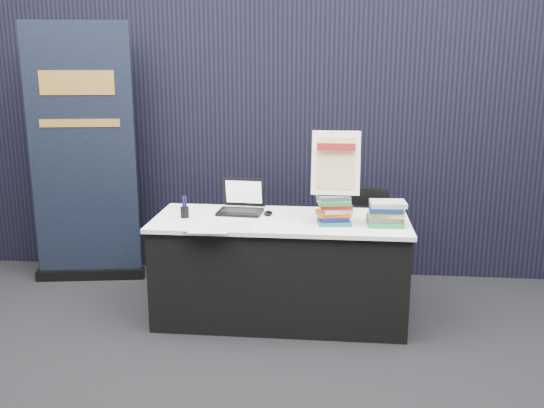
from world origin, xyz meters
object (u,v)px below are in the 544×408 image
at_px(pullup_banner, 84,170).
at_px(stacking_chair, 364,237).
at_px(book_stack_short, 386,213).
at_px(info_sign, 336,164).
at_px(display_table, 280,269).
at_px(laptop, 241,204).
at_px(book_stack_tall, 335,210).

bearing_deg(pullup_banner, stacking_chair, -11.45).
xyz_separation_m(book_stack_short, pullup_banner, (-2.42, 0.74, 0.12)).
bearing_deg(info_sign, pullup_banner, 161.66).
distance_m(display_table, stacking_chair, 0.84).
distance_m(info_sign, pullup_banner, 2.20).
height_order(info_sign, stacking_chair, info_sign).
xyz_separation_m(laptop, info_sign, (0.69, -0.23, 0.35)).
bearing_deg(book_stack_tall, stacking_chair, 69.89).
bearing_deg(pullup_banner, display_table, -30.05).
xyz_separation_m(pullup_banner, stacking_chair, (2.31, -0.08, -0.49)).
bearing_deg(pullup_banner, book_stack_short, -26.37).
relative_size(laptop, info_sign, 0.75).
relative_size(book_stack_short, pullup_banner, 0.11).
height_order(display_table, stacking_chair, stacking_chair).
distance_m(book_stack_short, stacking_chair, 0.76).
height_order(pullup_banner, stacking_chair, pullup_banner).
height_order(laptop, pullup_banner, pullup_banner).
height_order(book_stack_tall, pullup_banner, pullup_banner).
bearing_deg(stacking_chair, laptop, -147.07).
height_order(laptop, stacking_chair, laptop).
distance_m(book_stack_short, info_sign, 0.48).
xyz_separation_m(display_table, info_sign, (0.38, -0.07, 0.79)).
xyz_separation_m(laptop, book_stack_short, (1.03, -0.26, 0.02)).
distance_m(display_table, laptop, 0.55).
bearing_deg(pullup_banner, book_stack_tall, -29.03).
relative_size(book_stack_short, info_sign, 0.52).
bearing_deg(info_sign, laptop, 162.16).
distance_m(pullup_banner, stacking_chair, 2.37).
bearing_deg(display_table, book_stack_short, -7.81).
relative_size(display_table, info_sign, 4.05).
xyz_separation_m(laptop, book_stack_tall, (0.69, -0.26, 0.04)).
xyz_separation_m(book_stack_tall, info_sign, (0.00, 0.03, 0.31)).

